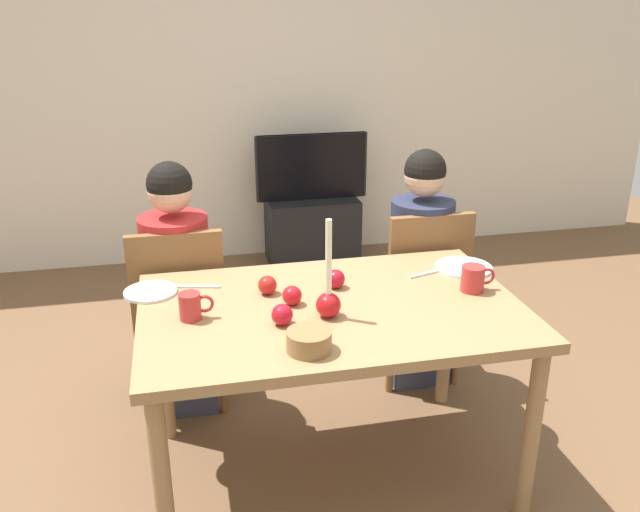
{
  "coord_description": "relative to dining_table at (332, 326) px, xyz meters",
  "views": [
    {
      "loc": [
        -0.51,
        -2.14,
        1.8
      ],
      "look_at": [
        0.0,
        0.2,
        0.87
      ],
      "focal_mm": 37.11,
      "sensor_mm": 36.0,
      "label": 1
    }
  ],
  "objects": [
    {
      "name": "ground_plane",
      "position": [
        0.0,
        0.0,
        -0.67
      ],
      "size": [
        7.68,
        7.68,
        0.0
      ],
      "primitive_type": "plane",
      "color": "brown"
    },
    {
      "name": "back_wall",
      "position": [
        0.0,
        2.6,
        0.63
      ],
      "size": [
        6.4,
        0.1,
        2.6
      ],
      "primitive_type": "cube",
      "color": "beige",
      "rests_on": "ground"
    },
    {
      "name": "dining_table",
      "position": [
        0.0,
        0.0,
        0.0
      ],
      "size": [
        1.4,
        0.9,
        0.75
      ],
      "color": "#99754C",
      "rests_on": "ground"
    },
    {
      "name": "chair_left",
      "position": [
        -0.55,
        0.61,
        -0.15
      ],
      "size": [
        0.4,
        0.4,
        0.9
      ],
      "color": "brown",
      "rests_on": "ground"
    },
    {
      "name": "chair_right",
      "position": [
        0.59,
        0.61,
        -0.15
      ],
      "size": [
        0.4,
        0.4,
        0.9
      ],
      "color": "brown",
      "rests_on": "ground"
    },
    {
      "name": "person_left_child",
      "position": [
        -0.55,
        0.64,
        -0.1
      ],
      "size": [
        0.3,
        0.3,
        1.17
      ],
      "color": "#33384C",
      "rests_on": "ground"
    },
    {
      "name": "person_right_child",
      "position": [
        0.59,
        0.64,
        -0.1
      ],
      "size": [
        0.3,
        0.3,
        1.17
      ],
      "color": "#33384C",
      "rests_on": "ground"
    },
    {
      "name": "tv_stand",
      "position": [
        0.4,
        2.3,
        -0.43
      ],
      "size": [
        0.64,
        0.4,
        0.48
      ],
      "primitive_type": "cube",
      "color": "black",
      "rests_on": "ground"
    },
    {
      "name": "tv",
      "position": [
        0.4,
        2.3,
        0.04
      ],
      "size": [
        0.79,
        0.05,
        0.46
      ],
      "color": "black",
      "rests_on": "tv_stand"
    },
    {
      "name": "candle_centerpiece",
      "position": [
        -0.03,
        -0.08,
        0.16
      ],
      "size": [
        0.09,
        0.09,
        0.36
      ],
      "color": "red",
      "rests_on": "dining_table"
    },
    {
      "name": "plate_left",
      "position": [
        -0.65,
        0.26,
        0.09
      ],
      "size": [
        0.2,
        0.2,
        0.01
      ],
      "primitive_type": "cylinder",
      "color": "silver",
      "rests_on": "dining_table"
    },
    {
      "name": "plate_right",
      "position": [
        0.62,
        0.23,
        0.09
      ],
      "size": [
        0.24,
        0.24,
        0.01
      ],
      "primitive_type": "cylinder",
      "color": "silver",
      "rests_on": "dining_table"
    },
    {
      "name": "mug_left",
      "position": [
        -0.51,
        -0.0,
        0.13
      ],
      "size": [
        0.12,
        0.08,
        0.1
      ],
      "color": "#B72D2D",
      "rests_on": "dining_table"
    },
    {
      "name": "mug_right",
      "position": [
        0.56,
        0.01,
        0.13
      ],
      "size": [
        0.14,
        0.09,
        0.1
      ],
      "color": "#B72D2D",
      "rests_on": "dining_table"
    },
    {
      "name": "fork_left",
      "position": [
        -0.48,
        0.27,
        0.09
      ],
      "size": [
        0.18,
        0.05,
        0.01
      ],
      "primitive_type": "cube",
      "rotation": [
        0.0,
        0.0,
        -0.22
      ],
      "color": "silver",
      "rests_on": "dining_table"
    },
    {
      "name": "fork_right",
      "position": [
        0.45,
        0.2,
        0.09
      ],
      "size": [
        0.18,
        0.07,
        0.01
      ],
      "primitive_type": "cube",
      "rotation": [
        0.0,
        0.0,
        0.29
      ],
      "color": "silver",
      "rests_on": "dining_table"
    },
    {
      "name": "bowl_walnuts",
      "position": [
        -0.15,
        -0.31,
        0.12
      ],
      "size": [
        0.15,
        0.15,
        0.07
      ],
      "primitive_type": "cylinder",
      "color": "olive",
      "rests_on": "dining_table"
    },
    {
      "name": "apple_near_candle",
      "position": [
        -0.2,
        -0.11,
        0.12
      ],
      "size": [
        0.08,
        0.08,
        0.08
      ],
      "primitive_type": "sphere",
      "color": "red",
      "rests_on": "dining_table"
    },
    {
      "name": "apple_by_left_plate",
      "position": [
        0.05,
        0.16,
        0.12
      ],
      "size": [
        0.07,
        0.07,
        0.07
      ],
      "primitive_type": "sphere",
      "color": "#AE1321",
      "rests_on": "dining_table"
    },
    {
      "name": "apple_by_right_mug",
      "position": [
        -0.22,
        0.15,
        0.12
      ],
      "size": [
        0.07,
        0.07,
        0.07
      ],
      "primitive_type": "sphere",
      "color": "#B31C17",
      "rests_on": "dining_table"
    },
    {
      "name": "apple_far_edge",
      "position": [
        -0.14,
        0.04,
        0.12
      ],
      "size": [
        0.07,
        0.07,
        0.07
      ],
      "primitive_type": "sphere",
      "color": "red",
      "rests_on": "dining_table"
    }
  ]
}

